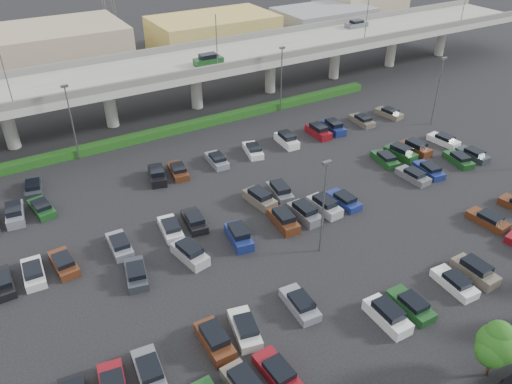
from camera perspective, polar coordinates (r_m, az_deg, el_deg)
ground at (r=56.25m, az=2.39°, el=-2.29°), size 280.00×280.00×0.00m
overpass at (r=79.07m, az=-10.54°, el=13.41°), size 150.00×13.00×15.80m
hedge at (r=75.41m, az=-7.95°, el=7.43°), size 66.00×1.60×1.10m
tree_row at (r=40.51m, az=24.96°, el=-16.22°), size 65.07×3.66×5.94m
parked_cars at (r=52.74m, az=2.12°, el=-4.11°), size 62.99×41.67×1.67m
light_poles at (r=52.62m, az=-2.43°, el=3.08°), size 66.90×48.38×10.30m
distant_buildings at (r=111.00m, az=-9.97°, el=17.18°), size 138.00×24.00×9.00m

